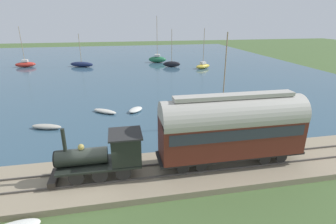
# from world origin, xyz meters

# --- Properties ---
(ground_plane) EXTENTS (200.00, 200.00, 0.00)m
(ground_plane) POSITION_xyz_m (0.00, 0.00, 0.00)
(ground_plane) COLOR #476033
(harbor_water) EXTENTS (80.00, 80.00, 0.01)m
(harbor_water) POSITION_xyz_m (43.03, 0.00, 0.00)
(harbor_water) COLOR #38566B
(harbor_water) RESTS_ON ground
(rail_embankment) EXTENTS (4.99, 56.00, 0.52)m
(rail_embankment) POSITION_xyz_m (0.24, 0.00, 0.20)
(rail_embankment) COLOR gray
(rail_embankment) RESTS_ON ground
(steam_locomotive) EXTENTS (2.01, 5.45, 3.25)m
(steam_locomotive) POSITION_xyz_m (0.24, -0.71, 2.00)
(steam_locomotive) COLOR black
(steam_locomotive) RESTS_ON rail_embankment
(passenger_coach) EXTENTS (2.37, 9.58, 4.70)m
(passenger_coach) POSITION_xyz_m (0.24, -8.53, 3.11)
(passenger_coach) COLOR black
(passenger_coach) RESTS_ON rail_embankment
(sailboat_yellow) EXTENTS (2.67, 3.63, 7.64)m
(sailboat_yellow) POSITION_xyz_m (35.49, -18.30, 0.56)
(sailboat_yellow) COLOR gold
(sailboat_yellow) RESTS_ON harbor_water
(sailboat_red) EXTENTS (2.00, 3.97, 7.90)m
(sailboat_red) POSITION_xyz_m (44.08, 16.72, 0.61)
(sailboat_red) COLOR #B72D23
(sailboat_red) RESTS_ON harbor_water
(sailboat_black) EXTENTS (1.81, 3.65, 7.43)m
(sailboat_black) POSITION_xyz_m (38.46, -12.61, 0.63)
(sailboat_black) COLOR black
(sailboat_black) RESTS_ON harbor_water
(sailboat_teal) EXTENTS (2.16, 4.62, 8.46)m
(sailboat_teal) POSITION_xyz_m (7.02, -10.70, 0.63)
(sailboat_teal) COLOR #1E707A
(sailboat_teal) RESTS_ON harbor_water
(sailboat_green) EXTENTS (2.71, 4.24, 9.83)m
(sailboat_green) POSITION_xyz_m (44.45, -10.58, 0.78)
(sailboat_green) COLOR #236B42
(sailboat_green) RESTS_ON harbor_water
(sailboat_navy) EXTENTS (3.36, 5.20, 6.57)m
(sailboat_navy) POSITION_xyz_m (42.02, 5.46, 0.55)
(sailboat_navy) COLOR #192347
(sailboat_navy) RESTS_ON harbor_water
(rowboat_off_pier) EXTENTS (2.37, 2.78, 0.37)m
(rowboat_off_pier) POSITION_xyz_m (12.98, -0.04, 0.19)
(rowboat_off_pier) COLOR beige
(rowboat_off_pier) RESTS_ON harbor_water
(rowboat_mid_harbor) EXTENTS (1.59, 2.92, 0.43)m
(rowboat_mid_harbor) POSITION_xyz_m (9.68, 5.06, 0.22)
(rowboat_mid_harbor) COLOR #B7B2A3
(rowboat_mid_harbor) RESTS_ON harbor_water
(rowboat_near_shore) EXTENTS (2.20, 2.06, 0.40)m
(rowboat_near_shore) POSITION_xyz_m (12.81, -3.27, 0.21)
(rowboat_near_shore) COLOR silver
(rowboat_near_shore) RESTS_ON harbor_water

